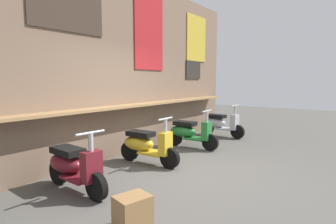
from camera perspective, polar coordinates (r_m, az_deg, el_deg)
ground_plane at (r=5.06m, az=4.68°, el=-12.75°), size 26.87×26.87×0.00m
market_stall_facade at (r=6.08m, az=-11.81°, el=9.43°), size 9.60×0.61×3.98m
scooter_maroon at (r=4.49m, az=-19.12°, el=-10.41°), size 0.47×1.40×0.97m
scooter_yellow at (r=5.59m, az=-4.70°, el=-6.74°), size 0.47×1.40×0.97m
scooter_green at (r=6.90m, az=4.36°, el=-4.17°), size 0.46×1.40×0.97m
scooter_silver at (r=8.42m, az=10.62°, el=-2.32°), size 0.48×1.40×0.97m
merchandise_crate at (r=3.28m, az=-7.30°, el=-20.10°), size 0.43×0.38×0.41m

